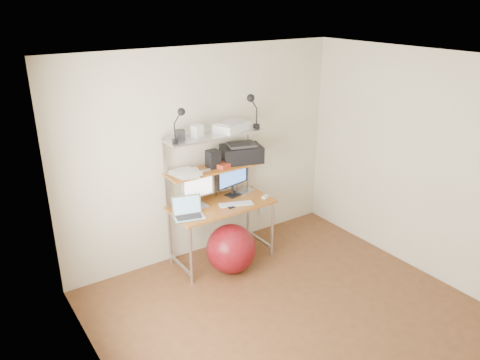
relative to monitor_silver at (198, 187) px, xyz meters
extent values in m
plane|color=brown|center=(0.26, -1.52, -0.98)|extent=(3.60, 3.60, 0.00)
plane|color=silver|center=(0.26, -1.52, 1.52)|extent=(3.60, 3.60, 0.00)
plane|color=beige|center=(0.26, 0.28, 0.27)|extent=(3.60, 0.00, 3.60)
plane|color=beige|center=(-1.54, -1.52, 0.27)|extent=(0.00, 3.60, 3.60)
plane|color=beige|center=(2.06, -1.52, 0.27)|extent=(0.00, 3.60, 3.60)
cube|color=#A55F20|center=(0.26, -0.08, -0.26)|extent=(1.20, 0.60, 0.03)
cylinder|color=#B9B9BE|center=(-0.30, -0.34, -0.63)|extent=(0.04, 0.04, 0.71)
cylinder|color=#B9B9BE|center=(-0.30, 0.18, -0.63)|extent=(0.04, 0.04, 0.71)
cylinder|color=#B9B9BE|center=(0.82, -0.34, -0.63)|extent=(0.04, 0.04, 0.71)
cylinder|color=#B9B9BE|center=(0.82, 0.18, -0.63)|extent=(0.04, 0.04, 0.71)
cube|color=#B9B9BE|center=(-0.31, 0.18, 0.17)|extent=(0.03, 0.04, 0.84)
cube|color=#B9B9BE|center=(0.83, 0.18, 0.17)|extent=(0.03, 0.04, 0.84)
cube|color=#A55F20|center=(0.26, 0.05, 0.16)|extent=(1.18, 0.34, 0.02)
cube|color=#B9B9BE|center=(0.26, 0.05, 0.56)|extent=(1.18, 0.34, 0.02)
cube|color=silver|center=(1.11, 0.26, -0.68)|extent=(0.08, 0.01, 0.12)
cube|color=#B2B2B7|center=(0.00, -0.02, -0.23)|extent=(0.19, 0.15, 0.01)
cylinder|color=#B2B2B7|center=(0.00, 0.00, -0.18)|extent=(0.03, 0.03, 0.10)
cube|color=#B2B2B7|center=(0.00, 0.00, 0.03)|extent=(0.41, 0.06, 0.31)
plane|color=white|center=(0.00, -0.02, 0.03)|extent=(0.37, 0.02, 0.37)
cube|color=black|center=(0.51, 0.04, -0.23)|extent=(0.20, 0.17, 0.01)
cylinder|color=black|center=(0.51, 0.06, -0.17)|extent=(0.03, 0.03, 0.11)
cube|color=black|center=(0.51, 0.06, 0.03)|extent=(0.48, 0.12, 0.29)
plane|color=#457EEC|center=(0.51, 0.04, 0.03)|extent=(0.43, 0.08, 0.44)
cube|color=#B9B8BD|center=(-0.24, -0.21, -0.23)|extent=(0.37, 0.30, 0.02)
cube|color=#2A2A2C|center=(-0.24, -0.21, -0.22)|extent=(0.30, 0.20, 0.00)
cube|color=#B9B8BD|center=(-0.21, -0.10, -0.12)|extent=(0.33, 0.14, 0.21)
plane|color=#6B99B3|center=(-0.21, -0.10, -0.12)|extent=(0.31, 0.15, 0.29)
cube|color=silver|center=(0.38, -0.20, -0.24)|extent=(0.41, 0.24, 0.01)
cube|color=silver|center=(0.78, -0.23, -0.23)|extent=(0.10, 0.08, 0.02)
cube|color=#B9B8BD|center=(0.67, 0.05, -0.22)|extent=(0.25, 0.25, 0.04)
cube|color=black|center=(0.29, -0.20, -0.24)|extent=(0.08, 0.14, 0.01)
cube|color=black|center=(0.63, 0.05, 0.27)|extent=(0.55, 0.45, 0.19)
cube|color=#2A2A2C|center=(0.63, 0.05, 0.38)|extent=(0.38, 0.32, 0.03)
cube|color=black|center=(0.24, 0.06, 0.27)|extent=(0.14, 0.14, 0.20)
cube|color=#B0341C|center=(0.34, -0.01, 0.20)|extent=(0.22, 0.18, 0.05)
cube|color=silver|center=(0.50, 0.06, 0.61)|extent=(0.46, 0.38, 0.09)
cube|color=#B2B2B7|center=(0.50, 0.06, 0.67)|extent=(0.39, 0.30, 0.02)
cube|color=silver|center=(0.04, 0.05, 0.63)|extent=(0.14, 0.12, 0.13)
cube|color=#2A2A2C|center=(-0.14, 0.09, 0.62)|extent=(0.12, 0.12, 0.10)
cube|color=black|center=(-0.27, -0.03, 0.59)|extent=(0.05, 0.05, 0.05)
cylinder|color=black|center=(-0.27, -0.03, 0.70)|extent=(0.01, 0.01, 0.16)
sphere|color=black|center=(-0.19, -0.04, 0.90)|extent=(0.08, 0.08, 0.08)
cube|color=black|center=(0.80, -0.02, 0.59)|extent=(0.05, 0.06, 0.05)
cylinder|color=black|center=(0.80, -0.02, 0.71)|extent=(0.02, 0.02, 0.18)
sphere|color=black|center=(0.70, -0.03, 0.94)|extent=(0.09, 0.09, 0.09)
sphere|color=maroon|center=(0.21, -0.36, -0.69)|extent=(0.57, 0.57, 0.57)
cube|color=white|center=(-0.17, 0.07, 0.17)|extent=(0.26, 0.32, 0.00)
cube|color=white|center=(-0.13, 0.00, 0.18)|extent=(0.26, 0.32, 0.00)
cube|color=white|center=(-0.13, 0.09, 0.18)|extent=(0.22, 0.29, 0.00)
cube|color=white|center=(-0.07, 0.03, 0.19)|extent=(0.27, 0.32, 0.00)
cube|color=white|center=(-0.09, 0.05, 0.19)|extent=(0.25, 0.31, 0.00)
cube|color=white|center=(-0.15, 0.05, 0.20)|extent=(0.27, 0.32, 0.00)
camera|label=1|loc=(-2.34, -4.32, 2.02)|focal=35.00mm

